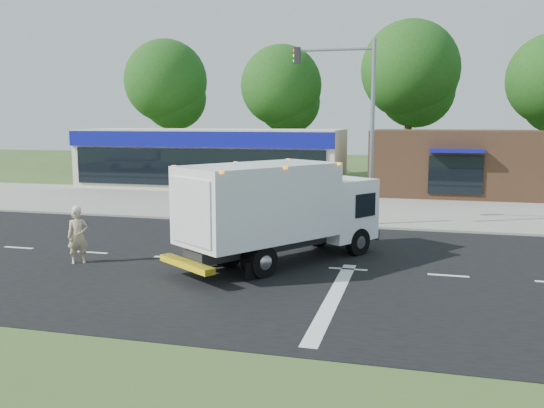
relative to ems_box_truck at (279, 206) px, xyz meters
name	(u,v)px	position (x,y,z in m)	size (l,w,h in m)	color
ground	(256,264)	(-0.71, -0.24, -1.89)	(120.00, 120.00, 0.00)	#385123
road_asphalt	(256,263)	(-0.71, -0.24, -1.89)	(60.00, 14.00, 0.02)	black
sidewalk	(305,220)	(-0.71, 7.96, -1.83)	(60.00, 2.40, 0.12)	gray
parking_apron	(326,203)	(-0.71, 13.76, -1.88)	(60.00, 9.00, 0.02)	gray
lane_markings	(287,277)	(0.64, -1.59, -1.88)	(55.20, 7.00, 0.01)	silver
ems_box_truck	(279,206)	(0.00, 0.00, 0.00)	(6.09, 7.38, 3.28)	black
emergency_worker	(78,235)	(-6.31, -1.64, -0.96)	(0.78, 0.75, 1.91)	#C8B085
retail_strip_mall	(211,158)	(-9.71, 19.69, 0.12)	(18.00, 6.20, 4.00)	beige
brown_storefront	(453,163)	(6.29, 19.74, 0.11)	(10.00, 6.70, 4.00)	#382316
traffic_signal_pole	(357,113)	(1.64, 7.36, 3.03)	(3.51, 0.25, 8.00)	gray
background_trees	(346,84)	(-1.56, 27.93, 5.49)	(36.77, 7.39, 12.10)	#332114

